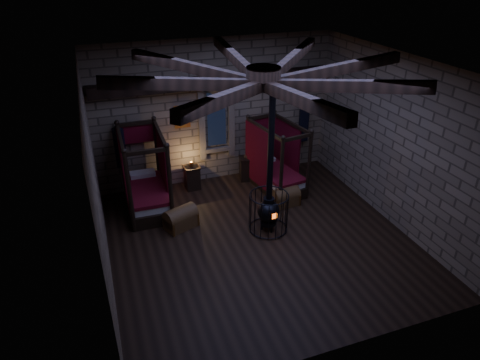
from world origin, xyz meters
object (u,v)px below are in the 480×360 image
object	(u,v)px
trunk_left	(181,218)
stove	(269,209)
bed_left	(147,190)
trunk_right	(286,197)
bed_right	(275,172)

from	to	relation	value
trunk_left	stove	size ratio (longest dim) A/B	0.23
trunk_left	stove	world-z (taller)	stove
bed_left	trunk_left	size ratio (longest dim) A/B	2.35
bed_left	trunk_right	world-z (taller)	bed_left
trunk_right	stove	xyz separation A→B (m)	(-0.92, -0.95, 0.38)
trunk_left	bed_left	bearing A→B (deg)	95.53
bed_left	bed_right	size ratio (longest dim) A/B	1.06
trunk_left	bed_right	bearing A→B (deg)	-1.12
bed_left	bed_right	bearing A→B (deg)	-1.12
stove	bed_left	bearing A→B (deg)	131.45
bed_right	trunk_right	size ratio (longest dim) A/B	2.70
bed_left	stove	distance (m)	3.40
bed_left	trunk_left	distance (m)	1.44
bed_left	trunk_right	size ratio (longest dim) A/B	2.86
bed_right	stove	xyz separation A→B (m)	(-1.04, -1.97, 0.12)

